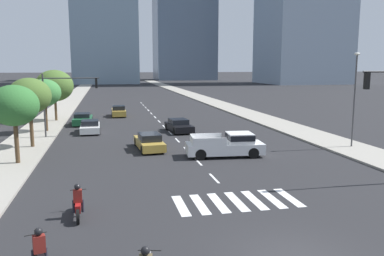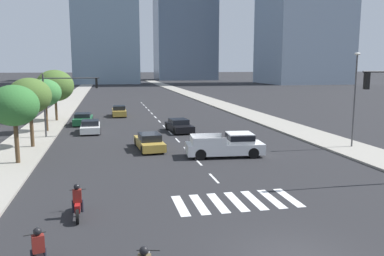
{
  "view_description": "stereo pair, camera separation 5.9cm",
  "coord_description": "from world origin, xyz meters",
  "px_view_note": "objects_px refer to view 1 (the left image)",
  "views": [
    {
      "loc": [
        -5.9,
        -11.24,
        6.38
      ],
      "look_at": [
        0.0,
        15.87,
        2.0
      ],
      "focal_mm": 36.87,
      "sensor_mm": 36.0,
      "label": 1
    },
    {
      "loc": [
        -5.84,
        -11.25,
        6.38
      ],
      "look_at": [
        0.0,
        15.87,
        2.0
      ],
      "focal_mm": 36.87,
      "sensor_mm": 36.0,
      "label": 2
    }
  ],
  "objects_px": {
    "sedan_black_4": "(179,126)",
    "street_tree_fourth": "(55,86)",
    "street_tree_third": "(45,93)",
    "motorcycle_trailing": "(78,204)",
    "sedan_white_1": "(90,127)",
    "motorcycle_lead": "(39,254)",
    "traffic_signal_far": "(65,93)",
    "street_lamp_east": "(355,93)",
    "street_tree_second": "(29,96)",
    "sedan_green_3": "(83,119)",
    "street_tree_nearest": "(14,106)",
    "pickup_truck": "(228,145)",
    "sedan_gold_0": "(149,142)",
    "sedan_gold_2": "(119,111)"
  },
  "relations": [
    {
      "from": "sedan_gold_2",
      "to": "traffic_signal_far",
      "type": "relative_size",
      "value": 0.76
    },
    {
      "from": "motorcycle_trailing",
      "to": "traffic_signal_far",
      "type": "relative_size",
      "value": 0.39
    },
    {
      "from": "sedan_white_1",
      "to": "sedan_gold_0",
      "type": "bearing_deg",
      "value": -153.11
    },
    {
      "from": "sedan_green_3",
      "to": "sedan_black_4",
      "type": "distance_m",
      "value": 11.69
    },
    {
      "from": "sedan_gold_0",
      "to": "sedan_black_4",
      "type": "relative_size",
      "value": 1.04
    },
    {
      "from": "pickup_truck",
      "to": "traffic_signal_far",
      "type": "xyz_separation_m",
      "value": [
        -11.91,
        10.03,
        3.2
      ]
    },
    {
      "from": "sedan_white_1",
      "to": "street_tree_third",
      "type": "height_order",
      "value": "street_tree_third"
    },
    {
      "from": "sedan_black_4",
      "to": "street_tree_second",
      "type": "distance_m",
      "value": 14.16
    },
    {
      "from": "motorcycle_lead",
      "to": "traffic_signal_far",
      "type": "height_order",
      "value": "traffic_signal_far"
    },
    {
      "from": "sedan_green_3",
      "to": "sedan_gold_2",
      "type": "bearing_deg",
      "value": -30.34
    },
    {
      "from": "street_tree_second",
      "to": "street_tree_fourth",
      "type": "xyz_separation_m",
      "value": [
        0.0,
        15.39,
        0.05
      ]
    },
    {
      "from": "street_lamp_east",
      "to": "street_tree_second",
      "type": "relative_size",
      "value": 1.35
    },
    {
      "from": "sedan_gold_0",
      "to": "street_tree_second",
      "type": "bearing_deg",
      "value": 71.21
    },
    {
      "from": "street_tree_nearest",
      "to": "traffic_signal_far",
      "type": "bearing_deg",
      "value": 76.83
    },
    {
      "from": "sedan_gold_2",
      "to": "sedan_green_3",
      "type": "relative_size",
      "value": 0.95
    },
    {
      "from": "sedan_gold_2",
      "to": "street_lamp_east",
      "type": "height_order",
      "value": "street_lamp_east"
    },
    {
      "from": "motorcycle_lead",
      "to": "traffic_signal_far",
      "type": "xyz_separation_m",
      "value": [
        -1.33,
        24.1,
        3.43
      ]
    },
    {
      "from": "street_tree_third",
      "to": "sedan_white_1",
      "type": "bearing_deg",
      "value": -13.95
    },
    {
      "from": "sedan_gold_0",
      "to": "sedan_black_4",
      "type": "height_order",
      "value": "sedan_gold_0"
    },
    {
      "from": "street_lamp_east",
      "to": "street_tree_second",
      "type": "height_order",
      "value": "street_lamp_east"
    },
    {
      "from": "sedan_white_1",
      "to": "street_tree_third",
      "type": "distance_m",
      "value": 5.37
    },
    {
      "from": "sedan_gold_0",
      "to": "traffic_signal_far",
      "type": "distance_m",
      "value": 9.92
    },
    {
      "from": "sedan_gold_0",
      "to": "pickup_truck",
      "type": "bearing_deg",
      "value": -128.03
    },
    {
      "from": "street_lamp_east",
      "to": "sedan_white_1",
      "type": "bearing_deg",
      "value": 149.72
    },
    {
      "from": "sedan_green_3",
      "to": "street_tree_third",
      "type": "xyz_separation_m",
      "value": [
        -3.14,
        -4.55,
        3.24
      ]
    },
    {
      "from": "sedan_gold_0",
      "to": "street_tree_fourth",
      "type": "bearing_deg",
      "value": 22.37
    },
    {
      "from": "sedan_white_1",
      "to": "sedan_black_4",
      "type": "height_order",
      "value": "sedan_white_1"
    },
    {
      "from": "traffic_signal_far",
      "to": "street_tree_third",
      "type": "xyz_separation_m",
      "value": [
        -2.24,
        3.46,
        -0.17
      ]
    },
    {
      "from": "sedan_gold_2",
      "to": "motorcycle_trailing",
      "type": "bearing_deg",
      "value": 175.43
    },
    {
      "from": "street_tree_fourth",
      "to": "sedan_green_3",
      "type": "bearing_deg",
      "value": -45.24
    },
    {
      "from": "motorcycle_lead",
      "to": "street_lamp_east",
      "type": "xyz_separation_m",
      "value": [
        20.87,
        14.68,
        3.77
      ]
    },
    {
      "from": "motorcycle_trailing",
      "to": "street_tree_third",
      "type": "bearing_deg",
      "value": 8.54
    },
    {
      "from": "sedan_white_1",
      "to": "street_tree_fourth",
      "type": "height_order",
      "value": "street_tree_fourth"
    },
    {
      "from": "sedan_black_4",
      "to": "street_tree_fourth",
      "type": "bearing_deg",
      "value": -133.77
    },
    {
      "from": "traffic_signal_far",
      "to": "street_tree_nearest",
      "type": "bearing_deg",
      "value": -103.17
    },
    {
      "from": "pickup_truck",
      "to": "sedan_gold_2",
      "type": "distance_m",
      "value": 25.58
    },
    {
      "from": "sedan_white_1",
      "to": "street_tree_nearest",
      "type": "bearing_deg",
      "value": 159.9
    },
    {
      "from": "motorcycle_trailing",
      "to": "street_tree_second",
      "type": "height_order",
      "value": "street_tree_second"
    },
    {
      "from": "street_tree_fourth",
      "to": "street_tree_third",
      "type": "bearing_deg",
      "value": -90.0
    },
    {
      "from": "sedan_gold_0",
      "to": "street_tree_nearest",
      "type": "bearing_deg",
      "value": 104.57
    },
    {
      "from": "street_tree_third",
      "to": "street_tree_fourth",
      "type": "distance_m",
      "value": 7.72
    },
    {
      "from": "sedan_gold_0",
      "to": "sedan_green_3",
      "type": "xyz_separation_m",
      "value": [
        -5.74,
        14.52,
        0.02
      ]
    },
    {
      "from": "sedan_white_1",
      "to": "sedan_black_4",
      "type": "xyz_separation_m",
      "value": [
        8.48,
        -1.26,
        -0.0
      ]
    },
    {
      "from": "sedan_green_3",
      "to": "sedan_black_4",
      "type": "relative_size",
      "value": 0.98
    },
    {
      "from": "motorcycle_lead",
      "to": "street_tree_third",
      "type": "height_order",
      "value": "street_tree_third"
    },
    {
      "from": "street_lamp_east",
      "to": "sedan_gold_0",
      "type": "bearing_deg",
      "value": 169.42
    },
    {
      "from": "sedan_gold_0",
      "to": "street_tree_fourth",
      "type": "xyz_separation_m",
      "value": [
        -8.88,
        17.69,
        3.56
      ]
    },
    {
      "from": "street_tree_third",
      "to": "traffic_signal_far",
      "type": "bearing_deg",
      "value": -57.12
    },
    {
      "from": "motorcycle_trailing",
      "to": "street_tree_third",
      "type": "xyz_separation_m",
      "value": [
        -4.44,
        23.11,
        3.26
      ]
    },
    {
      "from": "sedan_gold_0",
      "to": "street_tree_fourth",
      "type": "height_order",
      "value": "street_tree_fourth"
    }
  ]
}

